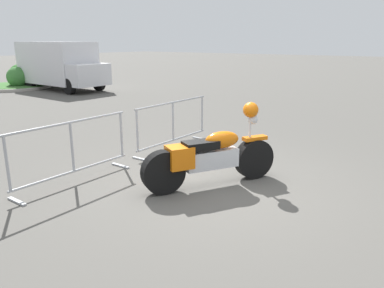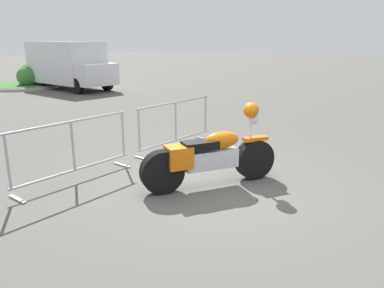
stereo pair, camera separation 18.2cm
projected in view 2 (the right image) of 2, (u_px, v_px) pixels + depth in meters
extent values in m
plane|color=#54514C|center=(213.00, 185.00, 6.29)|extent=(120.00, 120.00, 0.00)
cylinder|color=black|center=(254.00, 159.00, 6.54)|extent=(0.71, 0.50, 0.70)
cylinder|color=black|center=(162.00, 172.00, 5.90)|extent=(0.71, 0.50, 0.70)
cube|color=silver|center=(211.00, 159.00, 6.19)|extent=(0.94, 0.66, 0.31)
ellipsoid|color=orange|center=(222.00, 140.00, 6.18)|extent=(0.68, 0.54, 0.29)
cube|color=black|center=(200.00, 145.00, 6.05)|extent=(0.65, 0.54, 0.13)
cube|color=orange|center=(179.00, 157.00, 5.95)|extent=(0.51, 0.49, 0.35)
cube|color=orange|center=(255.00, 139.00, 6.44)|extent=(0.46, 0.34, 0.07)
cylinder|color=silver|center=(250.00, 131.00, 6.36)|extent=(0.06, 0.06, 0.49)
sphere|color=silver|center=(253.00, 120.00, 6.33)|extent=(0.18, 0.18, 0.18)
sphere|color=orange|center=(251.00, 110.00, 6.27)|extent=(0.26, 0.26, 0.26)
cylinder|color=#9EA0A5|center=(71.00, 122.00, 6.22)|extent=(2.33, 0.06, 0.04)
cylinder|color=#9EA0A5|center=(75.00, 170.00, 6.45)|extent=(2.33, 0.06, 0.04)
cylinder|color=#9EA0A5|center=(8.00, 162.00, 5.50)|extent=(0.04, 0.04, 0.85)
cylinder|color=#9EA0A5|center=(73.00, 146.00, 6.34)|extent=(0.04, 0.04, 0.85)
cylinder|color=#9EA0A5|center=(123.00, 134.00, 7.18)|extent=(0.04, 0.04, 0.85)
cube|color=#9EA0A5|center=(17.00, 199.00, 5.71)|extent=(0.06, 0.44, 0.03)
cube|color=#9EA0A5|center=(122.00, 165.00, 7.29)|extent=(0.06, 0.44, 0.03)
cylinder|color=#9EA0A5|center=(175.00, 102.00, 8.19)|extent=(2.33, 0.06, 0.04)
cylinder|color=#9EA0A5|center=(176.00, 140.00, 8.42)|extent=(2.33, 0.06, 0.04)
cylinder|color=#9EA0A5|center=(139.00, 130.00, 7.47)|extent=(0.04, 0.04, 0.85)
cylinder|color=#9EA0A5|center=(176.00, 121.00, 8.31)|extent=(0.04, 0.04, 0.85)
cylinder|color=#9EA0A5|center=(205.00, 114.00, 9.15)|extent=(0.04, 0.04, 0.85)
cube|color=#9EA0A5|center=(143.00, 159.00, 7.68)|extent=(0.06, 0.44, 0.03)
cube|color=#9EA0A5|center=(204.00, 139.00, 9.26)|extent=(0.06, 0.44, 0.03)
cube|color=silver|center=(66.00, 62.00, 18.74)|extent=(2.03, 4.11, 2.00)
cube|color=silver|center=(97.00, 75.00, 17.33)|extent=(1.91, 0.91, 1.00)
cylinder|color=black|center=(107.00, 83.00, 18.33)|extent=(0.24, 0.72, 0.72)
cylinder|color=black|center=(77.00, 86.00, 17.08)|extent=(0.24, 0.72, 0.72)
cylinder|color=black|center=(69.00, 79.00, 20.35)|extent=(0.24, 0.72, 0.72)
cylinder|color=black|center=(40.00, 81.00, 19.10)|extent=(0.24, 0.72, 0.72)
cylinder|color=#ADA89E|center=(23.00, 86.00, 19.54)|extent=(3.69, 3.69, 0.14)
cylinder|color=#38662D|center=(23.00, 85.00, 19.52)|extent=(3.40, 3.40, 0.02)
sphere|color=#1E511E|center=(27.00, 78.00, 19.56)|extent=(0.77, 0.77, 0.77)
sphere|color=#286023|center=(30.00, 75.00, 19.89)|extent=(1.13, 1.13, 1.13)
sphere|color=#3D7A38|center=(27.00, 77.00, 19.23)|extent=(1.03, 1.03, 1.03)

